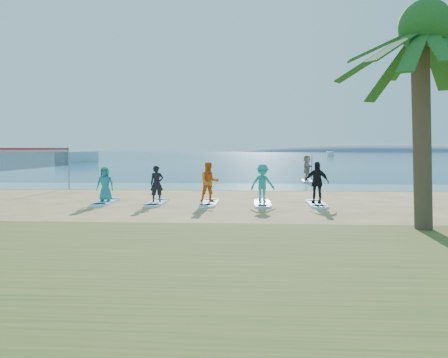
# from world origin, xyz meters

# --- Properties ---
(ground) EXTENTS (600.00, 600.00, 0.00)m
(ground) POSITION_xyz_m (0.00, 0.00, 0.00)
(ground) COLOR tan
(ground) RESTS_ON ground
(grass_strip) EXTENTS (600.00, 600.00, 0.00)m
(grass_strip) POSITION_xyz_m (0.00, -12.00, 0.00)
(grass_strip) COLOR #2D4C16
(grass_strip) RESTS_ON ground
(shallow_water) EXTENTS (600.00, 600.00, 0.00)m
(shallow_water) POSITION_xyz_m (0.00, 10.50, 0.01)
(shallow_water) COLOR teal
(shallow_water) RESTS_ON ground
(ocean) EXTENTS (600.00, 600.00, 0.00)m
(ocean) POSITION_xyz_m (0.00, 160.00, 0.01)
(ocean) COLOR navy
(ocean) RESTS_ON ground
(island_ridge) EXTENTS (220.00, 56.00, 18.00)m
(island_ridge) POSITION_xyz_m (95.00, 300.00, 0.00)
(island_ridge) COLOR slate
(island_ridge) RESTS_ON ground
(volleyball_net) EXTENTS (0.31, 9.09, 2.50)m
(volleyball_net) POSITION_xyz_m (-9.33, 4.50, 1.90)
(volleyball_net) COLOR gray
(volleyball_net) RESTS_ON ground
(palm_tree) EXTENTS (5.60, 5.60, 7.19)m
(palm_tree) POSITION_xyz_m (6.94, -3.80, 5.93)
(palm_tree) COLOR brown
(palm_tree) RESTS_ON ground
(paddleboard) EXTENTS (0.88, 3.04, 0.12)m
(paddleboard) POSITION_xyz_m (6.02, 14.99, 0.06)
(paddleboard) COLOR silver
(paddleboard) RESTS_ON ground
(paddleboarder) EXTENTS (0.94, 1.78, 1.83)m
(paddleboarder) POSITION_xyz_m (6.02, 14.99, 1.04)
(paddleboarder) COLOR tan
(paddleboarder) RESTS_ON paddleboard
(boat_offshore_a) EXTENTS (5.13, 9.02, 1.88)m
(boat_offshore_a) POSITION_xyz_m (-29.45, 60.39, 0.00)
(boat_offshore_a) COLOR silver
(boat_offshore_a) RESTS_ON ground
(boat_offshore_b) EXTENTS (2.51, 5.74, 1.47)m
(boat_offshore_b) POSITION_xyz_m (25.58, 114.38, 0.00)
(boat_offshore_b) COLOR silver
(boat_offshore_b) RESTS_ON ground
(surfboard_0) EXTENTS (0.70, 2.20, 0.09)m
(surfboard_0) POSITION_xyz_m (-4.54, 1.90, 0.04)
(surfboard_0) COLOR #A4E5FF
(surfboard_0) RESTS_ON ground
(student_0) EXTENTS (0.76, 0.49, 1.54)m
(student_0) POSITION_xyz_m (-4.54, 1.90, 0.86)
(student_0) COLOR teal
(student_0) RESTS_ON surfboard_0
(surfboard_1) EXTENTS (0.70, 2.20, 0.09)m
(surfboard_1) POSITION_xyz_m (-2.22, 1.90, 0.04)
(surfboard_1) COLOR #A4E5FF
(surfboard_1) RESTS_ON ground
(student_1) EXTENTS (0.68, 0.56, 1.60)m
(student_1) POSITION_xyz_m (-2.22, 1.90, 0.89)
(student_1) COLOR black
(student_1) RESTS_ON surfboard_1
(surfboard_2) EXTENTS (0.70, 2.20, 0.09)m
(surfboard_2) POSITION_xyz_m (0.11, 1.90, 0.04)
(surfboard_2) COLOR #A4E5FF
(surfboard_2) RESTS_ON ground
(student_2) EXTENTS (1.01, 0.88, 1.77)m
(student_2) POSITION_xyz_m (0.11, 1.90, 0.97)
(student_2) COLOR orange
(student_2) RESTS_ON surfboard_2
(surfboard_3) EXTENTS (0.70, 2.20, 0.09)m
(surfboard_3) POSITION_xyz_m (2.43, 1.90, 0.04)
(surfboard_3) COLOR #A4E5FF
(surfboard_3) RESTS_ON ground
(student_3) EXTENTS (1.20, 0.87, 1.67)m
(student_3) POSITION_xyz_m (2.43, 1.90, 0.92)
(student_3) COLOR teal
(student_3) RESTS_ON surfboard_3
(surfboard_4) EXTENTS (0.70, 2.20, 0.09)m
(surfboard_4) POSITION_xyz_m (4.76, 1.90, 0.04)
(surfboard_4) COLOR #A4E5FF
(surfboard_4) RESTS_ON ground
(student_4) EXTENTS (1.13, 0.75, 1.78)m
(student_4) POSITION_xyz_m (4.76, 1.90, 0.98)
(student_4) COLOR black
(student_4) RESTS_ON surfboard_4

